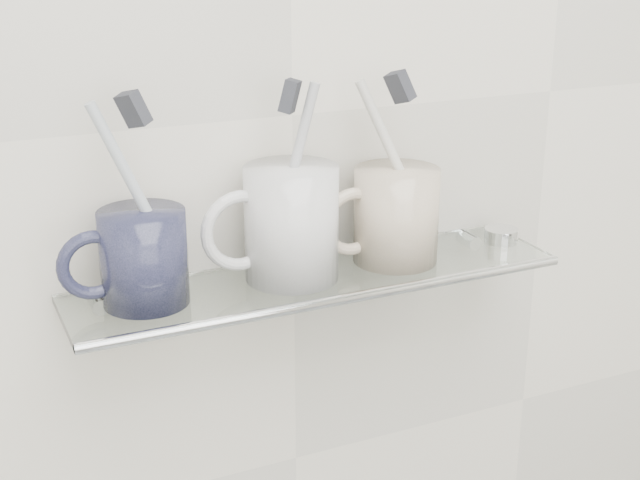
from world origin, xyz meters
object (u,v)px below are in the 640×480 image
mug_left (144,257)px  mug_center (291,223)px  shelf_glass (318,279)px  mug_right (396,215)px

mug_left → mug_center: (0.15, 0.00, 0.01)m
shelf_glass → mug_center: bearing=169.1°
mug_center → mug_right: mug_center is taller
mug_center → mug_left: bearing=-168.2°
shelf_glass → mug_left: (-0.17, 0.00, 0.05)m
mug_center → mug_right: (0.12, 0.00, -0.01)m
mug_left → mug_center: bearing=-4.2°
shelf_glass → mug_left: size_ratio=5.62×
mug_left → mug_right: size_ratio=0.91×
mug_left → mug_center: size_ratio=0.78×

